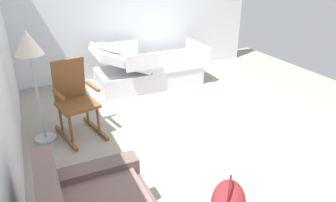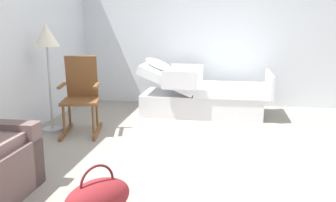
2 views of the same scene
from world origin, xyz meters
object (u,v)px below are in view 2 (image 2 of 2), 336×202
at_px(hospital_bed, 202,96).
at_px(rocking_chair, 81,96).
at_px(floor_lamp, 47,43).
at_px(duffel_bag, 98,198).

distance_m(hospital_bed, rocking_chair, 2.04).
distance_m(hospital_bed, floor_lamp, 2.57).
bearing_deg(hospital_bed, duffel_bag, 170.79).
relative_size(floor_lamp, duffel_bag, 2.33).
bearing_deg(duffel_bag, floor_lamp, 33.94).
bearing_deg(rocking_chair, duffel_bag, -155.06).
xyz_separation_m(rocking_chair, duffel_bag, (-2.16, -1.01, -0.35)).
relative_size(rocking_chair, duffel_bag, 1.65).
relative_size(hospital_bed, duffel_bag, 3.31).
height_order(floor_lamp, duffel_bag, floor_lamp).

